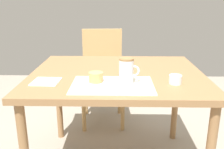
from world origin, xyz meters
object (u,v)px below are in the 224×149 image
at_px(wooden_chair, 102,73).
at_px(dining_table, 116,83).
at_px(sugar_bowl, 175,79).
at_px(pastry_plate, 95,83).
at_px(pastry, 95,77).
at_px(coffee_mug, 126,70).

bearing_deg(wooden_chair, dining_table, 96.27).
bearing_deg(sugar_bowl, pastry_plate, -176.93).
xyz_separation_m(dining_table, pastry_plate, (-0.12, -0.24, 0.09)).
xyz_separation_m(dining_table, pastry, (-0.12, -0.24, 0.12)).
xyz_separation_m(pastry, sugar_bowl, (0.44, 0.02, -0.02)).
distance_m(wooden_chair, coffee_mug, 1.07).
bearing_deg(pastry_plate, dining_table, 64.37).
height_order(pastry, sugar_bowl, pastry).
height_order(pastry, coffee_mug, coffee_mug).
distance_m(pastry, sugar_bowl, 0.44).
bearing_deg(sugar_bowl, dining_table, 146.16).
distance_m(pastry, coffee_mug, 0.17).
relative_size(pastry_plate, pastry, 2.19).
relative_size(pastry, sugar_bowl, 1.13).
bearing_deg(pastry_plate, coffee_mug, 5.27).
distance_m(wooden_chair, sugar_bowl, 1.13).
relative_size(wooden_chair, pastry_plate, 5.14).
distance_m(dining_table, wooden_chair, 0.81).
height_order(dining_table, coffee_mug, coffee_mug).
bearing_deg(coffee_mug, sugar_bowl, 1.70).
height_order(dining_table, wooden_chair, wooden_chair).
bearing_deg(wooden_chair, pastry_plate, 87.37).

